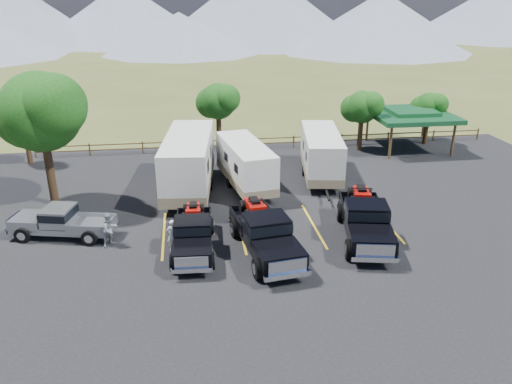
{
  "coord_description": "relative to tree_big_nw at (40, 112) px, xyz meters",
  "views": [
    {
      "loc": [
        -4.51,
        -19.65,
        11.78
      ],
      "look_at": [
        -0.96,
        5.39,
        1.6
      ],
      "focal_mm": 35.0,
      "sensor_mm": 36.0,
      "label": 1
    }
  ],
  "objects": [
    {
      "name": "rail_fence",
      "position": [
        14.55,
        9.47,
        -4.99
      ],
      "size": [
        36.12,
        0.12,
        1.0
      ],
      "color": "#503822",
      "rests_on": "ground"
    },
    {
      "name": "tree_ne_a",
      "position": [
        21.52,
        7.99,
        -2.11
      ],
      "size": [
        3.11,
        2.92,
        4.76
      ],
      "color": "#312213",
      "rests_on": "ground"
    },
    {
      "name": "stall_lines",
      "position": [
        12.55,
        -5.03,
        -5.55
      ],
      "size": [
        12.12,
        5.5,
        0.01
      ],
      "color": "gold",
      "rests_on": "asphalt_lot"
    },
    {
      "name": "rig_right",
      "position": [
        16.74,
        -6.75,
        -4.49
      ],
      "size": [
        3.4,
        6.93,
        2.22
      ],
      "rotation": [
        0.0,
        0.0,
        -0.2
      ],
      "color": "black",
      "rests_on": "asphalt_lot"
    },
    {
      "name": "rig_center",
      "position": [
        11.46,
        -7.54,
        -4.5
      ],
      "size": [
        3.03,
        6.81,
        2.2
      ],
      "rotation": [
        0.0,
        0.0,
        0.14
      ],
      "color": "black",
      "rests_on": "asphalt_lot"
    },
    {
      "name": "tree_nw_small",
      "position": [
        -3.48,
        7.99,
        -2.81
      ],
      "size": [
        2.59,
        2.43,
        3.85
      ],
      "color": "#312213",
      "rests_on": "ground"
    },
    {
      "name": "tree_big_nw",
      "position": [
        0.0,
        0.0,
        0.0
      ],
      "size": [
        5.54,
        5.18,
        7.84
      ],
      "color": "#312213",
      "rests_on": "ground"
    },
    {
      "name": "trailer_left",
      "position": [
        8.03,
        0.87,
        -3.67
      ],
      "size": [
        3.6,
        10.41,
        3.6
      ],
      "rotation": [
        0.0,
        0.0,
        -0.11
      ],
      "color": "white",
      "rests_on": "asphalt_lot"
    },
    {
      "name": "person_b",
      "position": [
        4.01,
        -5.83,
        -4.69
      ],
      "size": [
        1.07,
        1.06,
        1.74
      ],
      "primitive_type": "imported",
      "rotation": [
        0.0,
        0.0,
        0.77
      ],
      "color": "gray",
      "rests_on": "asphalt_lot"
    },
    {
      "name": "person_a",
      "position": [
        7.08,
        -6.8,
        -4.74
      ],
      "size": [
        0.63,
        0.45,
        1.64
      ],
      "primitive_type": "imported",
      "rotation": [
        0.0,
        0.0,
        3.25
      ],
      "color": "silver",
      "rests_on": "asphalt_lot"
    },
    {
      "name": "rig_left",
      "position": [
        8.06,
        -6.82,
        -4.64
      ],
      "size": [
        2.23,
        5.76,
        1.9
      ],
      "rotation": [
        0.0,
        0.0,
        -0.05
      ],
      "color": "black",
      "rests_on": "asphalt_lot"
    },
    {
      "name": "mountain_range",
      "position": [
        4.92,
        96.95,
        2.28
      ],
      "size": [
        209.0,
        71.0,
        20.0
      ],
      "color": "gray",
      "rests_on": "ground"
    },
    {
      "name": "ground",
      "position": [
        12.55,
        -9.03,
        -5.6
      ],
      "size": [
        320.0,
        320.0,
        0.0
      ],
      "primitive_type": "plane",
      "color": "#475021",
      "rests_on": "ground"
    },
    {
      "name": "trailer_right",
      "position": [
        16.85,
        2.33,
        -3.94
      ],
      "size": [
        3.42,
        8.91,
        3.08
      ],
      "rotation": [
        0.0,
        0.0,
        -0.16
      ],
      "color": "white",
      "rests_on": "asphalt_lot"
    },
    {
      "name": "tree_north",
      "position": [
        10.52,
        9.99,
        -1.76
      ],
      "size": [
        3.46,
        3.24,
        5.25
      ],
      "color": "#312213",
      "rests_on": "ground"
    },
    {
      "name": "pavilion",
      "position": [
        25.55,
        7.97,
        -2.81
      ],
      "size": [
        6.2,
        6.2,
        3.22
      ],
      "color": "#503822",
      "rests_on": "ground"
    },
    {
      "name": "asphalt_lot",
      "position": [
        12.55,
        -6.03,
        -5.58
      ],
      "size": [
        44.0,
        34.0,
        0.04
      ],
      "primitive_type": "cube",
      "color": "black",
      "rests_on": "ground"
    },
    {
      "name": "trailer_center",
      "position": [
        11.59,
        1.1,
        -4.03
      ],
      "size": [
        3.29,
        8.46,
        2.93
      ],
      "rotation": [
        0.0,
        0.0,
        0.17
      ],
      "color": "white",
      "rests_on": "asphalt_lot"
    },
    {
      "name": "tree_ne_b",
      "position": [
        27.52,
        8.99,
        -2.47
      ],
      "size": [
        2.77,
        2.59,
        4.27
      ],
      "color": "#312213",
      "rests_on": "ground"
    },
    {
      "name": "pickup_silver",
      "position": [
        1.48,
        -4.48,
        -4.71
      ],
      "size": [
        5.65,
        2.9,
        1.62
      ],
      "rotation": [
        0.0,
        0.0,
        -1.8
      ],
      "color": "gray",
      "rests_on": "asphalt_lot"
    }
  ]
}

